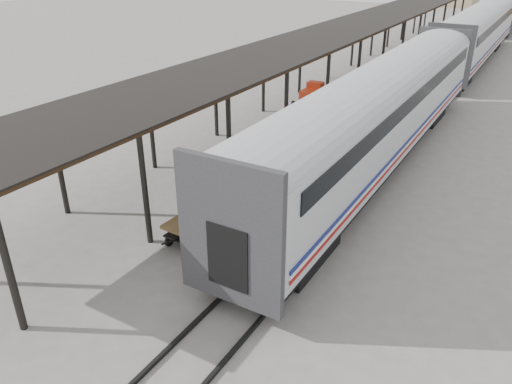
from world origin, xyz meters
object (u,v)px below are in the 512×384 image
object	(u,v)px
baggage_cart	(198,221)
porter	(190,200)
pedestrian	(293,114)
luggage_tug	(312,96)

from	to	relation	value
baggage_cart	porter	distance (m)	1.36
baggage_cart	porter	world-z (taller)	porter
porter	pedestrian	size ratio (longest dim) A/B	1.27
baggage_cart	pedestrian	world-z (taller)	pedestrian
porter	pedestrian	distance (m)	13.17
baggage_cart	pedestrian	bearing A→B (deg)	104.68
baggage_cart	pedestrian	distance (m)	12.44
pedestrian	baggage_cart	bearing A→B (deg)	104.22
porter	pedestrian	xyz separation A→B (m)	(-2.75, 12.84, -1.07)
luggage_tug	porter	distance (m)	17.41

